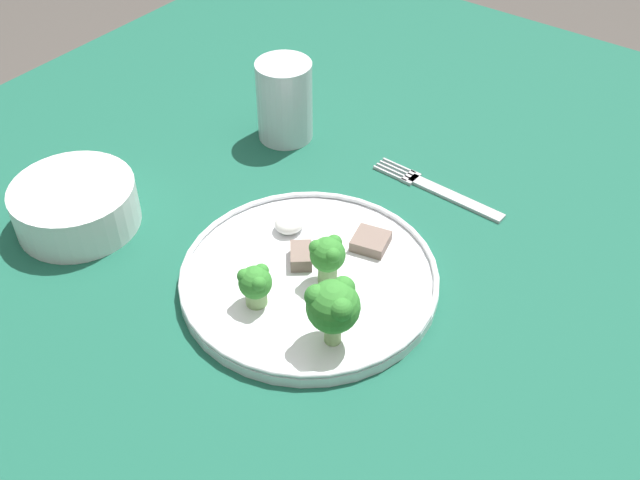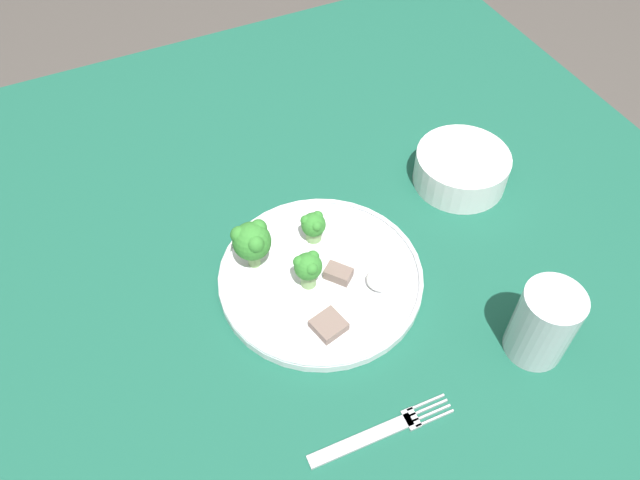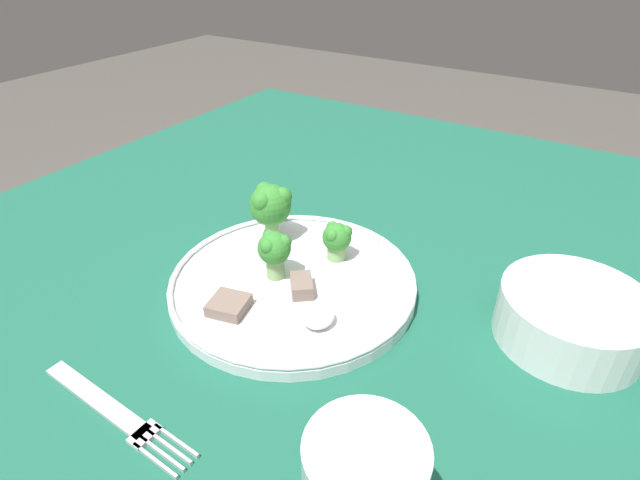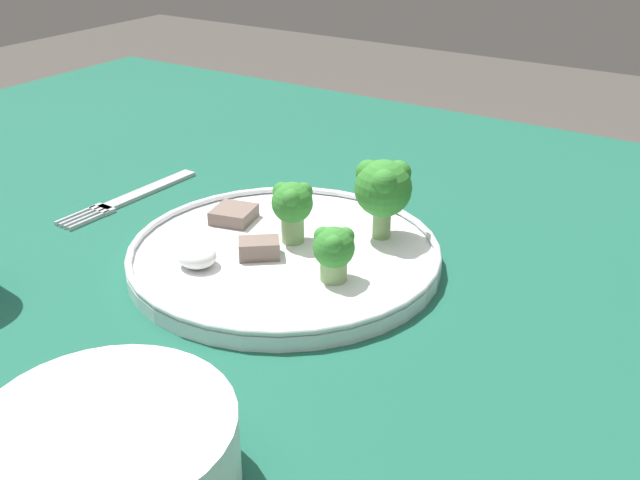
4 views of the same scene
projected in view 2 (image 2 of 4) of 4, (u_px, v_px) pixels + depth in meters
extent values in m
cube|color=#195642|center=(369.00, 299.00, 0.81)|extent=(1.30, 1.08, 0.03)
cylinder|color=brown|center=(19.00, 267.00, 1.29)|extent=(0.06, 0.06, 0.69)
cylinder|color=brown|center=(418.00, 134.00, 1.55)|extent=(0.06, 0.06, 0.69)
cylinder|color=white|center=(321.00, 278.00, 0.80)|extent=(0.26, 0.26, 0.01)
torus|color=white|center=(321.00, 274.00, 0.80)|extent=(0.26, 0.26, 0.01)
cube|color=#B2B2B7|center=(361.00, 440.00, 0.67)|extent=(0.02, 0.12, 0.00)
cube|color=#B2B2B7|center=(411.00, 419.00, 0.69)|extent=(0.02, 0.02, 0.00)
cube|color=#B2B2B7|center=(435.00, 419.00, 0.69)|extent=(0.00, 0.05, 0.00)
cube|color=#B2B2B7|center=(432.00, 413.00, 0.69)|extent=(0.00, 0.05, 0.00)
cube|color=#B2B2B7|center=(428.00, 408.00, 0.69)|extent=(0.00, 0.05, 0.00)
cube|color=#B2B2B7|center=(425.00, 403.00, 0.70)|extent=(0.00, 0.05, 0.00)
cylinder|color=white|center=(461.00, 168.00, 0.90)|extent=(0.14, 0.14, 0.05)
cylinder|color=white|center=(461.00, 170.00, 0.91)|extent=(0.11, 0.11, 0.04)
cylinder|color=silver|center=(544.00, 324.00, 0.71)|extent=(0.07, 0.07, 0.10)
cylinder|color=silver|center=(539.00, 333.00, 0.72)|extent=(0.06, 0.06, 0.06)
cylinder|color=#7FA866|center=(314.00, 234.00, 0.83)|extent=(0.02, 0.02, 0.02)
sphere|color=#337F2D|center=(313.00, 225.00, 0.82)|extent=(0.03, 0.03, 0.03)
sphere|color=#337F2D|center=(317.00, 226.00, 0.81)|extent=(0.01, 0.01, 0.01)
sphere|color=#337F2D|center=(318.00, 216.00, 0.82)|extent=(0.01, 0.01, 0.01)
sphere|color=#337F2D|center=(306.00, 221.00, 0.81)|extent=(0.01, 0.01, 0.01)
cylinder|color=#7FA866|center=(308.00, 278.00, 0.78)|extent=(0.02, 0.02, 0.02)
sphere|color=#337F2D|center=(308.00, 266.00, 0.76)|extent=(0.04, 0.04, 0.04)
sphere|color=#337F2D|center=(312.00, 269.00, 0.75)|extent=(0.02, 0.02, 0.02)
sphere|color=#337F2D|center=(313.00, 257.00, 0.76)|extent=(0.02, 0.02, 0.02)
sphere|color=#337F2D|center=(299.00, 262.00, 0.76)|extent=(0.02, 0.02, 0.02)
cylinder|color=#7FA866|center=(254.00, 257.00, 0.80)|extent=(0.02, 0.02, 0.03)
sphere|color=#337F2D|center=(252.00, 241.00, 0.78)|extent=(0.05, 0.05, 0.05)
sphere|color=#337F2D|center=(256.00, 244.00, 0.76)|extent=(0.02, 0.02, 0.02)
sphere|color=#337F2D|center=(258.00, 228.00, 0.78)|extent=(0.02, 0.02, 0.02)
sphere|color=#337F2D|center=(239.00, 235.00, 0.77)|extent=(0.02, 0.02, 0.02)
cube|color=#756056|center=(329.00, 325.00, 0.74)|extent=(0.04, 0.04, 0.01)
cube|color=#756056|center=(338.00, 273.00, 0.79)|extent=(0.04, 0.04, 0.02)
ellipsoid|color=white|center=(379.00, 281.00, 0.78)|extent=(0.03, 0.03, 0.02)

